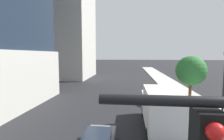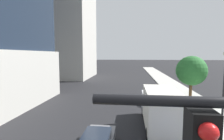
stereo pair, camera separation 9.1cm
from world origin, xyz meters
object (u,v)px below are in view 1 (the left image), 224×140
Objects in this scene: street_tree at (191,71)px; box_truck at (160,107)px; street_lamp at (224,78)px; construction_building at (63,13)px.

street_tree is 0.83× the size of box_truck.
box_truck is at bearing -171.26° from street_lamp.
street_tree is at bearing -40.59° from construction_building.
street_tree reaches higher than box_truck.
street_lamp reaches higher than box_truck.
street_lamp is at bearing 8.74° from box_truck.
construction_building is 40.12m from street_lamp.
construction_building reaches higher than box_truck.
construction_building is at bearing 139.41° from street_tree.
construction_building is 7.04× the size of street_tree.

